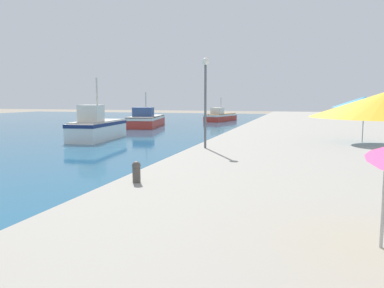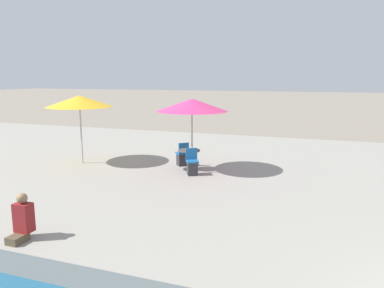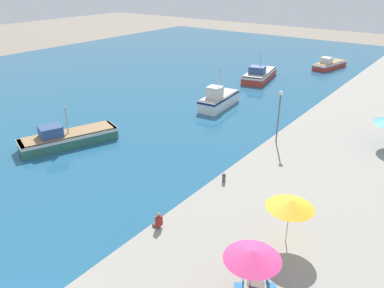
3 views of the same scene
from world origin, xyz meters
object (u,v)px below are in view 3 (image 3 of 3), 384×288
(fishing_boat_distant, at_px, (329,64))
(cafe_table, at_px, (255,287))
(lamppost, at_px, (279,108))
(fishing_boat_far, at_px, (259,74))
(cafe_umbrella_white, at_px, (290,204))
(mooring_bollard, at_px, (224,177))
(fishing_boat_near, at_px, (67,137))
(cafe_umbrella_pink, at_px, (253,255))
(fishing_boat_mid, at_px, (219,99))
(person_at_quay, at_px, (158,221))

(fishing_boat_distant, xyz_separation_m, cafe_table, (12.55, -48.23, 0.39))
(cafe_table, bearing_deg, lamppost, 112.07)
(fishing_boat_far, xyz_separation_m, cafe_table, (18.20, -35.49, 0.30))
(fishing_boat_far, bearing_deg, cafe_umbrella_white, -71.84)
(mooring_bollard, bearing_deg, fishing_boat_near, -172.43)
(fishing_boat_near, distance_m, fishing_boat_far, 29.91)
(fishing_boat_near, height_order, mooring_bollard, fishing_boat_near)
(fishing_boat_near, bearing_deg, fishing_boat_far, 104.46)
(cafe_umbrella_pink, bearing_deg, mooring_bollard, 128.74)
(fishing_boat_mid, xyz_separation_m, lamppost, (9.79, -6.03, 2.70))
(fishing_boat_mid, relative_size, fishing_boat_far, 0.76)
(cafe_table, distance_m, mooring_bollard, 10.11)
(fishing_boat_near, xyz_separation_m, cafe_table, (21.36, -5.75, 0.34))
(fishing_boat_near, distance_m, lamppost, 18.31)
(fishing_boat_mid, bearing_deg, cafe_umbrella_white, -54.19)
(cafe_umbrella_pink, bearing_deg, lamppost, 111.29)
(mooring_bollard, bearing_deg, cafe_umbrella_white, -29.15)
(fishing_boat_distant, xyz_separation_m, mooring_bollard, (6.03, -40.51, 0.21))
(fishing_boat_far, xyz_separation_m, person_at_quay, (11.43, -34.33, 0.20))
(person_at_quay, xyz_separation_m, lamppost, (0.26, 14.90, 2.66))
(fishing_boat_far, height_order, person_at_quay, fishing_boat_far)
(cafe_umbrella_white, xyz_separation_m, person_at_quay, (-6.34, -3.15, -1.99))
(fishing_boat_near, xyz_separation_m, cafe_umbrella_white, (20.93, -1.43, 2.23))
(person_at_quay, xyz_separation_m, mooring_bollard, (0.25, 6.55, -0.09))
(fishing_boat_near, distance_m, fishing_boat_mid, 17.11)
(mooring_bollard, bearing_deg, cafe_table, -49.80)
(fishing_boat_near, bearing_deg, fishing_boat_mid, 93.36)
(fishing_boat_far, height_order, mooring_bollard, fishing_boat_far)
(fishing_boat_mid, height_order, person_at_quay, fishing_boat_mid)
(person_at_quay, distance_m, mooring_bollard, 6.56)
(fishing_boat_mid, relative_size, lamppost, 1.40)
(fishing_boat_far, xyz_separation_m, cafe_umbrella_white, (17.77, -31.17, 2.19))
(fishing_boat_far, bearing_deg, fishing_boat_near, -107.59)
(fishing_boat_far, relative_size, mooring_bollard, 12.91)
(cafe_table, bearing_deg, cafe_umbrella_pink, -135.75)
(person_at_quay, bearing_deg, fishing_boat_near, 162.57)
(fishing_boat_near, bearing_deg, fishing_boat_distant, 98.81)
(fishing_boat_far, bearing_deg, person_at_quay, -83.11)
(fishing_boat_far, xyz_separation_m, mooring_bollard, (11.68, -27.78, 0.11))
(lamppost, bearing_deg, fishing_boat_near, -145.20)
(fishing_boat_mid, relative_size, mooring_bollard, 9.79)
(lamppost, bearing_deg, fishing_boat_mid, 148.37)
(fishing_boat_distant, relative_size, person_at_quay, 7.07)
(cafe_umbrella_white, distance_m, person_at_quay, 7.36)
(fishing_boat_far, xyz_separation_m, cafe_umbrella_pink, (18.01, -35.67, 2.14))
(fishing_boat_near, relative_size, fishing_boat_distant, 1.22)
(cafe_table, relative_size, mooring_bollard, 1.22)
(cafe_umbrella_pink, relative_size, cafe_table, 3.26)
(cafe_umbrella_white, bearing_deg, fishing_boat_far, 119.68)
(fishing_boat_near, relative_size, cafe_umbrella_pink, 3.29)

